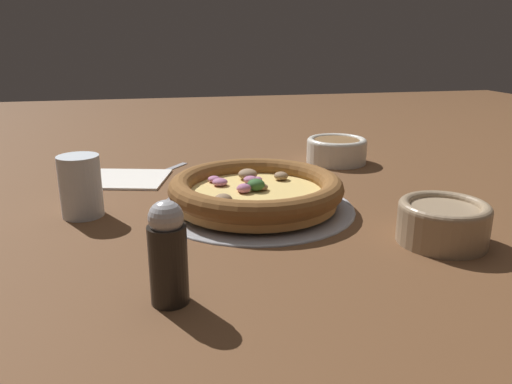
{
  "coord_description": "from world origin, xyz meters",
  "views": [
    {
      "loc": [
        -0.15,
        -0.72,
        0.26
      ],
      "look_at": [
        0.0,
        0.0,
        0.03
      ],
      "focal_mm": 35.0,
      "sensor_mm": 36.0,
      "label": 1
    }
  ],
  "objects_px": {
    "drinking_cup": "(81,186)",
    "pepper_shaker": "(168,253)",
    "pizza": "(256,190)",
    "napkin": "(127,178)",
    "fork": "(154,175)",
    "pizza_tray": "(256,206)",
    "bowl_near": "(443,221)",
    "bowl_far": "(336,149)"
  },
  "relations": [
    {
      "from": "bowl_near",
      "to": "pepper_shaker",
      "type": "height_order",
      "value": "pepper_shaker"
    },
    {
      "from": "bowl_far",
      "to": "drinking_cup",
      "type": "bearing_deg",
      "value": -154.61
    },
    {
      "from": "bowl_near",
      "to": "pizza",
      "type": "bearing_deg",
      "value": 139.14
    },
    {
      "from": "pepper_shaker",
      "to": "bowl_near",
      "type": "bearing_deg",
      "value": 12.92
    },
    {
      "from": "drinking_cup",
      "to": "napkin",
      "type": "bearing_deg",
      "value": 72.87
    },
    {
      "from": "pizza_tray",
      "to": "drinking_cup",
      "type": "bearing_deg",
      "value": 175.01
    },
    {
      "from": "drinking_cup",
      "to": "pepper_shaker",
      "type": "xyz_separation_m",
      "value": [
        0.11,
        -0.28,
        0.01
      ]
    },
    {
      "from": "napkin",
      "to": "pizza",
      "type": "bearing_deg",
      "value": -45.86
    },
    {
      "from": "pizza_tray",
      "to": "fork",
      "type": "height_order",
      "value": "pizza_tray"
    },
    {
      "from": "bowl_far",
      "to": "napkin",
      "type": "height_order",
      "value": "bowl_far"
    },
    {
      "from": "bowl_near",
      "to": "napkin",
      "type": "bearing_deg",
      "value": 136.58
    },
    {
      "from": "bowl_near",
      "to": "drinking_cup",
      "type": "height_order",
      "value": "drinking_cup"
    },
    {
      "from": "pizza",
      "to": "fork",
      "type": "distance_m",
      "value": 0.28
    },
    {
      "from": "pizza_tray",
      "to": "napkin",
      "type": "height_order",
      "value": "same"
    },
    {
      "from": "pizza_tray",
      "to": "pizza",
      "type": "xyz_separation_m",
      "value": [
        -0.0,
        0.0,
        0.03
      ]
    },
    {
      "from": "napkin",
      "to": "fork",
      "type": "xyz_separation_m",
      "value": [
        0.05,
        0.02,
        -0.0
      ]
    },
    {
      "from": "drinking_cup",
      "to": "pizza",
      "type": "bearing_deg",
      "value": -4.91
    },
    {
      "from": "pizza",
      "to": "fork",
      "type": "xyz_separation_m",
      "value": [
        -0.15,
        0.23,
        -0.03
      ]
    },
    {
      "from": "pizza_tray",
      "to": "napkin",
      "type": "xyz_separation_m",
      "value": [
        -0.2,
        0.21,
        0.0
      ]
    },
    {
      "from": "pepper_shaker",
      "to": "bowl_far",
      "type": "bearing_deg",
      "value": 54.07
    },
    {
      "from": "pizza_tray",
      "to": "bowl_far",
      "type": "distance_m",
      "value": 0.34
    },
    {
      "from": "pizza",
      "to": "bowl_far",
      "type": "bearing_deg",
      "value": 47.95
    },
    {
      "from": "pizza",
      "to": "pepper_shaker",
      "type": "relative_size",
      "value": 2.5
    },
    {
      "from": "pepper_shaker",
      "to": "pizza_tray",
      "type": "bearing_deg",
      "value": 61.0
    },
    {
      "from": "bowl_far",
      "to": "napkin",
      "type": "relative_size",
      "value": 0.73
    },
    {
      "from": "pizza_tray",
      "to": "bowl_near",
      "type": "xyz_separation_m",
      "value": [
        0.21,
        -0.18,
        0.03
      ]
    },
    {
      "from": "pizza_tray",
      "to": "bowl_near",
      "type": "height_order",
      "value": "bowl_near"
    },
    {
      "from": "napkin",
      "to": "pepper_shaker",
      "type": "bearing_deg",
      "value": -83.04
    },
    {
      "from": "pizza",
      "to": "napkin",
      "type": "bearing_deg",
      "value": 134.14
    },
    {
      "from": "pizza",
      "to": "napkin",
      "type": "height_order",
      "value": "pizza"
    },
    {
      "from": "pizza",
      "to": "bowl_far",
      "type": "relative_size",
      "value": 2.15
    },
    {
      "from": "fork",
      "to": "drinking_cup",
      "type": "bearing_deg",
      "value": 10.79
    },
    {
      "from": "pizza",
      "to": "napkin",
      "type": "relative_size",
      "value": 1.56
    },
    {
      "from": "napkin",
      "to": "pepper_shaker",
      "type": "xyz_separation_m",
      "value": [
        0.06,
        -0.47,
        0.05
      ]
    },
    {
      "from": "napkin",
      "to": "drinking_cup",
      "type": "bearing_deg",
      "value": -107.13
    },
    {
      "from": "napkin",
      "to": "fork",
      "type": "distance_m",
      "value": 0.05
    },
    {
      "from": "bowl_near",
      "to": "bowl_far",
      "type": "xyz_separation_m",
      "value": [
        0.02,
        0.44,
        -0.0
      ]
    },
    {
      "from": "drinking_cup",
      "to": "bowl_near",
      "type": "bearing_deg",
      "value": -23.44
    },
    {
      "from": "bowl_near",
      "to": "napkin",
      "type": "relative_size",
      "value": 0.67
    },
    {
      "from": "napkin",
      "to": "pepper_shaker",
      "type": "height_order",
      "value": "pepper_shaker"
    },
    {
      "from": "bowl_far",
      "to": "pepper_shaker",
      "type": "height_order",
      "value": "pepper_shaker"
    },
    {
      "from": "pizza",
      "to": "pepper_shaker",
      "type": "distance_m",
      "value": 0.3
    }
  ]
}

